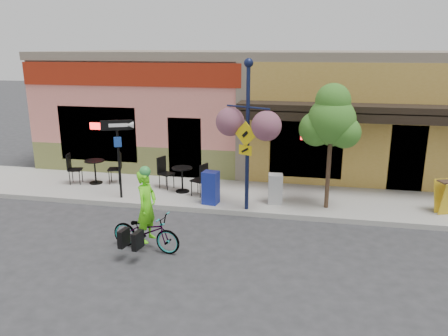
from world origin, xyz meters
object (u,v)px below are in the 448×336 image
Objects in this scene: building at (280,106)px; newspaper_box_blue at (211,188)px; newspaper_box_grey at (275,189)px; cyclist_rider at (147,216)px; street_tree at (330,147)px; lamp_post at (248,137)px; one_way_sign at (119,160)px; bicycle at (146,231)px.

newspaper_box_blue is at bearing -102.90° from building.
newspaper_box_grey is (0.38, -6.11, -1.65)m from building.
newspaper_box_blue is (0.83, 3.01, -0.21)m from cyclist_rider.
street_tree is (1.88, -6.21, -0.29)m from building.
cyclist_rider is 1.73× the size of newspaper_box_blue.
newspaper_box_blue is 1.11× the size of newspaper_box_grey.
newspaper_box_grey is 2.03m from street_tree.
lamp_post is at bearing -25.52° from cyclist_rider.
street_tree reaches higher than one_way_sign.
newspaper_box_grey is at bearing -28.68° from cyclist_rider.
newspaper_box_grey is (2.75, 3.44, 0.13)m from bicycle.
street_tree is (2.26, 0.58, -0.31)m from lamp_post.
one_way_sign reaches higher than cyclist_rider.
one_way_sign reaches higher than newspaper_box_grey.
cyclist_rider reaches higher than newspaper_box_blue.
cyclist_rider is at bearing -77.32° from one_way_sign.
one_way_sign is 2.47× the size of newspaper_box_blue.
one_way_sign is 6.26m from street_tree.
building is at bearing -4.17° from cyclist_rider.
lamp_post is 1.17× the size of street_tree.
one_way_sign is at bearing -159.35° from lamp_post.
newspaper_box_grey is (1.88, 0.43, -0.05)m from newspaper_box_blue.
lamp_post reaches higher than street_tree.
bicycle is 5.61m from street_tree.
newspaper_box_grey is (4.73, 0.46, -0.77)m from one_way_sign.
bicycle is 0.39m from cyclist_rider.
cyclist_rider is 3.13m from newspaper_box_blue.
building is at bearing 86.81° from newspaper_box_grey.
bicycle is at bearing -141.80° from street_tree.
bicycle is 0.49× the size of street_tree.
lamp_post is 4.31× the size of newspaper_box_blue.
lamp_post reaches higher than bicycle.
newspaper_box_grey is at bearing 64.83° from lamp_post.
cyclist_rider reaches higher than bicycle.
cyclist_rider is at bearing -141.47° from street_tree.
cyclist_rider is at bearing -80.49° from bicycle.
one_way_sign reaches higher than bicycle.
building is at bearing 85.89° from newspaper_box_blue.
cyclist_rider is 0.47× the size of street_tree.
newspaper_box_grey is (2.70, 3.44, -0.26)m from cyclist_rider.
building reaches higher than cyclist_rider.
cyclist_rider is at bearing -96.57° from newspaper_box_blue.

